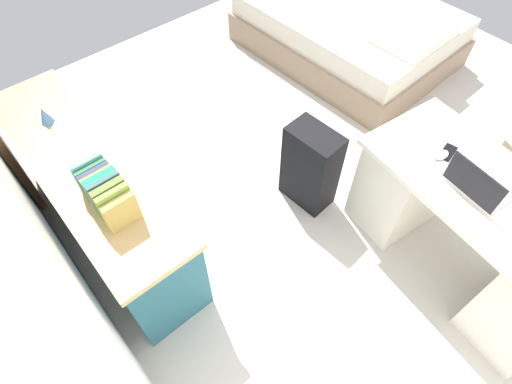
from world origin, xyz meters
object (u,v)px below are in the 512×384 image
desk (469,231)px  credenza (99,199)px  laptop (477,185)px  cell_phone_by_mouse (448,152)px  figurine_small (45,116)px  suitcase_black (310,167)px  bed (349,30)px  computer_mouse (441,155)px

desk → credenza: 2.28m
laptop → desk: bearing=-148.5°
cell_phone_by_mouse → figurine_small: figurine_small is taller
credenza → laptop: (-1.56, -1.50, 0.43)m
figurine_small → cell_phone_by_mouse: bearing=-136.8°
suitcase_black → cell_phone_by_mouse: bearing=-153.3°
suitcase_black → laptop: 1.04m
suitcase_black → figurine_small: figurine_small is taller
credenza → bed: credenza is taller
suitcase_black → computer_mouse: (-0.64, -0.34, 0.43)m
cell_phone_by_mouse → figurine_small: bearing=31.8°
laptop → bed: bearing=-33.8°
cell_phone_by_mouse → figurine_small: size_ratio=1.24×
desk → bed: 2.38m
desk → bed: bearing=-31.1°
computer_mouse → laptop: bearing=171.0°
computer_mouse → figurine_small: bearing=49.2°
credenza → laptop: 2.21m
suitcase_black → computer_mouse: 0.84m
suitcase_black → cell_phone_by_mouse: (-0.65, -0.39, 0.42)m
credenza → laptop: bearing=-136.1°
credenza → suitcase_black: credenza is taller
computer_mouse → cell_phone_by_mouse: computer_mouse is taller
desk → credenza: size_ratio=0.84×
desk → figurine_small: size_ratio=13.71×
computer_mouse → suitcase_black: bearing=34.5°
laptop → figurine_small: bearing=37.2°
suitcase_black → figurine_small: bearing=44.6°
bed → cell_phone_by_mouse: 2.11m
computer_mouse → figurine_small: size_ratio=0.91×
credenza → suitcase_black: 1.41m
credenza → computer_mouse: computer_mouse is taller
suitcase_black → computer_mouse: size_ratio=6.46×
suitcase_black → figurine_small: size_ratio=5.87×
credenza → cell_phone_by_mouse: (-1.32, -1.63, 0.38)m
credenza → bed: 2.82m
suitcase_black → laptop: laptop is taller
computer_mouse → desk: bearing=-174.6°
suitcase_black → computer_mouse: bearing=-156.6°
laptop → cell_phone_by_mouse: 0.28m
laptop → figurine_small: laptop is taller
bed → cell_phone_by_mouse: bearing=145.3°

